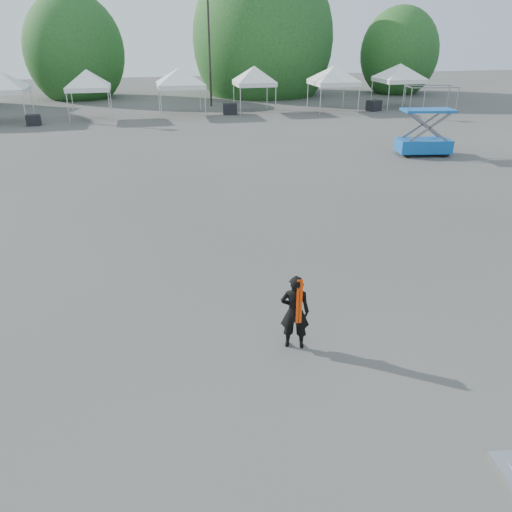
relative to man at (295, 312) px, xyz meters
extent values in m
plane|color=#474442|center=(0.13, 2.20, -0.80)|extent=(120.00, 120.00, 0.00)
cylinder|color=black|center=(3.13, 34.20, 3.95)|extent=(0.16, 0.16, 9.50)
cylinder|color=#382314|center=(-7.87, 42.20, 0.33)|extent=(0.36, 0.36, 2.27)
ellipsoid|color=#194B1A|center=(-7.87, 42.20, 3.13)|extent=(4.16, 4.16, 4.78)
cylinder|color=#382314|center=(9.13, 41.20, 0.60)|extent=(0.36, 0.36, 2.80)
ellipsoid|color=#194B1A|center=(9.13, 41.20, 4.04)|extent=(5.12, 5.12, 5.89)
cylinder|color=#382314|center=(22.13, 39.20, 0.25)|extent=(0.36, 0.36, 2.10)
ellipsoid|color=#194B1A|center=(22.13, 39.20, 2.83)|extent=(3.84, 3.84, 4.42)
cylinder|color=silver|center=(-10.08, 28.25, 0.20)|extent=(0.06, 0.06, 2.00)
cylinder|color=silver|center=(-10.08, 31.18, 0.20)|extent=(0.06, 0.06, 2.00)
cube|color=white|center=(-11.55, 29.71, 1.28)|extent=(3.13, 3.13, 0.30)
cylinder|color=silver|center=(-7.37, 28.46, 0.20)|extent=(0.06, 0.06, 2.00)
cylinder|color=silver|center=(-4.68, 28.46, 0.20)|extent=(0.06, 0.06, 2.00)
cylinder|color=silver|center=(-7.37, 31.16, 0.20)|extent=(0.06, 0.06, 2.00)
cylinder|color=silver|center=(-4.68, 31.16, 0.20)|extent=(0.06, 0.06, 2.00)
cube|color=white|center=(-6.02, 29.81, 1.28)|extent=(2.89, 2.89, 0.30)
pyramid|color=white|center=(-6.02, 29.81, 2.53)|extent=(4.09, 4.09, 1.10)
cylinder|color=silver|center=(-1.18, 28.66, 0.20)|extent=(0.06, 0.06, 2.00)
cylinder|color=silver|center=(1.95, 28.66, 0.20)|extent=(0.06, 0.06, 2.00)
cylinder|color=silver|center=(-1.18, 31.79, 0.20)|extent=(0.06, 0.06, 2.00)
cylinder|color=silver|center=(1.95, 31.79, 0.20)|extent=(0.06, 0.06, 2.00)
cube|color=white|center=(0.38, 30.22, 1.28)|extent=(3.33, 3.33, 0.30)
pyramid|color=white|center=(0.38, 30.22, 2.53)|extent=(4.71, 4.71, 1.10)
cylinder|color=silver|center=(4.58, 29.06, 0.20)|extent=(0.06, 0.06, 2.00)
cylinder|color=silver|center=(7.25, 29.06, 0.20)|extent=(0.06, 0.06, 2.00)
cylinder|color=silver|center=(4.58, 31.73, 0.20)|extent=(0.06, 0.06, 2.00)
cylinder|color=silver|center=(7.25, 31.73, 0.20)|extent=(0.06, 0.06, 2.00)
cube|color=white|center=(5.92, 30.40, 1.28)|extent=(2.87, 2.87, 0.30)
pyramid|color=white|center=(5.92, 30.40, 2.53)|extent=(4.06, 4.06, 1.10)
cylinder|color=silver|center=(10.41, 28.08, 0.20)|extent=(0.06, 0.06, 2.00)
cylinder|color=silver|center=(13.44, 28.08, 0.20)|extent=(0.06, 0.06, 2.00)
cylinder|color=silver|center=(10.41, 31.11, 0.20)|extent=(0.06, 0.06, 2.00)
cylinder|color=silver|center=(13.44, 31.11, 0.20)|extent=(0.06, 0.06, 2.00)
cube|color=white|center=(11.92, 29.59, 1.28)|extent=(3.23, 3.23, 0.30)
pyramid|color=white|center=(11.92, 29.59, 2.53)|extent=(4.57, 4.57, 1.10)
cylinder|color=silver|center=(16.23, 28.85, 0.20)|extent=(0.06, 0.06, 2.00)
cylinder|color=silver|center=(19.32, 28.85, 0.20)|extent=(0.06, 0.06, 2.00)
cylinder|color=silver|center=(16.23, 31.94, 0.20)|extent=(0.06, 0.06, 2.00)
cylinder|color=silver|center=(19.32, 31.94, 0.20)|extent=(0.06, 0.06, 2.00)
cube|color=white|center=(17.78, 30.39, 1.28)|extent=(3.29, 3.29, 0.30)
pyramid|color=white|center=(17.78, 30.39, 2.53)|extent=(4.65, 4.65, 1.10)
imported|color=black|center=(0.00, 0.00, 0.00)|extent=(0.67, 0.55, 1.60)
cube|color=#FF3C05|center=(0.00, -0.16, 0.32)|extent=(0.13, 0.02, 0.96)
cube|color=#0C4DA6|center=(11.22, 14.67, -0.32)|extent=(2.78, 1.71, 0.65)
cube|color=#0C4DA6|center=(11.22, 14.67, 1.42)|extent=(2.66, 1.64, 0.11)
cylinder|color=black|center=(10.17, 14.30, -0.61)|extent=(0.41, 0.22, 0.39)
cylinder|color=black|center=(12.09, 13.98, -0.61)|extent=(0.41, 0.22, 0.39)
cylinder|color=black|center=(10.35, 15.37, -0.61)|extent=(0.41, 0.22, 0.39)
cylinder|color=black|center=(12.27, 15.04, -0.61)|extent=(0.41, 0.22, 0.39)
cube|color=black|center=(-9.61, 28.00, -0.46)|extent=(0.92, 0.73, 0.68)
cube|color=black|center=(3.89, 29.66, -0.41)|extent=(1.10, 0.91, 0.79)
cube|color=black|center=(15.13, 28.94, -0.41)|extent=(1.23, 1.11, 0.78)
camera|label=1|loc=(-2.63, -8.15, 5.15)|focal=35.00mm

